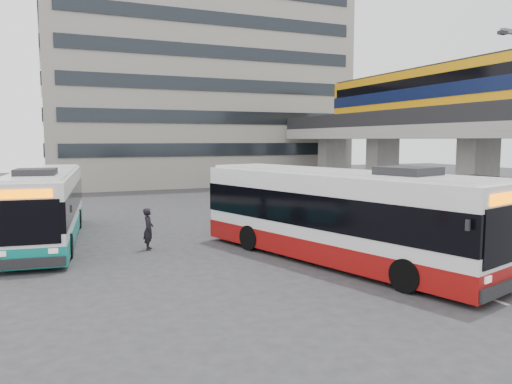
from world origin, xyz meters
name	(u,v)px	position (x,y,z in m)	size (l,w,h in m)	color
ground	(308,259)	(0.00, 0.00, 0.00)	(120.00, 120.00, 0.00)	#28282B
viaduct	(428,116)	(17.00, 12.72, 6.23)	(8.00, 32.00, 9.68)	gray
bike_shelter	(428,202)	(8.47, 3.00, 1.44)	(10.00, 4.00, 2.54)	#595B60
office_block	(194,64)	(6.00, 36.00, 12.50)	(30.00, 15.00, 25.00)	gray
road_markings	(414,272)	(2.50, -3.00, 0.01)	(0.15, 7.60, 0.01)	beige
bus_main	(335,216)	(0.75, -0.64, 1.70)	(6.06, 12.62, 3.66)	white
bus_teal	(46,206)	(-9.07, 7.49, 1.58)	(3.75, 11.73, 3.41)	white
pedestrian	(148,229)	(-5.23, 4.04, 0.87)	(0.63, 0.41, 1.73)	black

